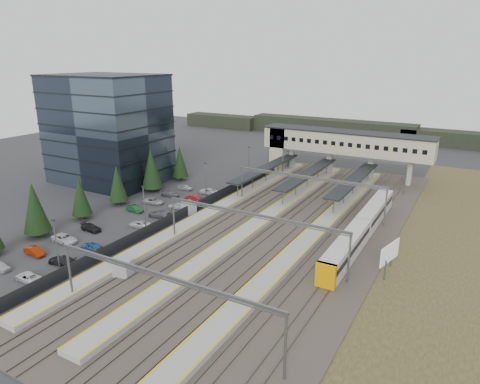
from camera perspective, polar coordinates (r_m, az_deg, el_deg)
The scene contains 15 objects.
ground at distance 74.66m, azimuth -3.69°, elevation -4.48°, with size 220.00×220.00×0.00m, color #2B2B2D.
office_building at distance 103.00m, azimuth -17.21°, elevation 8.02°, with size 24.30×18.30×24.30m.
conifer_row at distance 84.02m, azimuth -17.91°, elevation 0.72°, with size 4.42×49.82×9.50m.
car_park at distance 77.73m, azimuth -14.58°, elevation -3.64°, with size 10.66×44.60×1.30m.
lampposts at distance 78.55m, azimuth -8.15°, elevation -0.12°, with size 0.50×53.25×8.07m.
fence at distance 81.60m, azimuth -5.61°, elevation -1.81°, with size 0.08×90.00×2.00m.
relay_cabin_near at distance 59.99m, azimuth -15.56°, elevation -9.75°, with size 3.13×2.60×2.28m.
relay_cabin_far at distance 80.47m, azimuth -6.83°, elevation -2.08°, with size 2.86×2.63×2.15m.
rail_corridor at distance 74.39m, azimuth 4.49°, elevation -4.34°, with size 34.00×90.00×0.92m.
canopies at distance 93.41m, azimuth 9.01°, elevation 2.46°, with size 23.10×30.00×3.28m.
footbridge at distance 106.14m, azimuth 12.39°, elevation 6.32°, with size 40.40×6.40×11.20m.
gantries at distance 69.67m, azimuth 5.87°, elevation -0.92°, with size 28.40×62.28×7.17m.
train at distance 70.84m, azimuth 15.90°, elevation -4.79°, with size 2.59×35.98×3.26m.
billboard at distance 61.09m, azimuth 19.32°, elevation -7.78°, with size 1.39×5.20×4.39m.
treeline_far at distance 152.70m, azimuth 23.90°, elevation 6.71°, with size 170.00×19.00×7.00m.
Camera 1 is at (38.19, -57.64, 28.16)m, focal length 32.00 mm.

